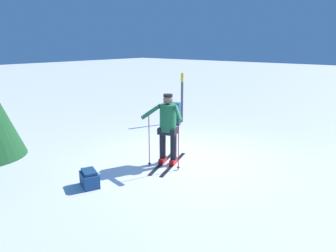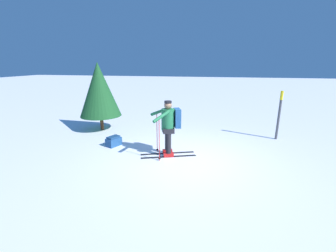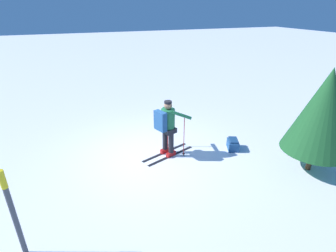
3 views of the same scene
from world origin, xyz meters
TOP-DOWN VIEW (x-y plane):
  - ground_plane at (0.00, 0.00)m, footprint 80.00×80.00m
  - skier at (0.17, 0.53)m, footprint 1.07×1.70m
  - dropped_backpack at (0.57, 2.55)m, footprint 0.57×0.48m
  - trail_marker at (2.48, -3.05)m, footprint 0.10×0.10m
  - pine_tree at (2.24, 3.86)m, footprint 1.67×1.67m

SIDE VIEW (x-z plane):
  - ground_plane at x=0.00m, z-range 0.00..0.00m
  - dropped_backpack at x=0.57m, z-range -0.01..0.33m
  - skier at x=0.17m, z-range 0.15..1.83m
  - trail_marker at x=2.48m, z-range 0.14..1.93m
  - pine_tree at x=2.24m, z-range 0.30..3.08m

